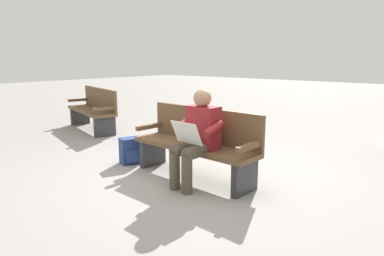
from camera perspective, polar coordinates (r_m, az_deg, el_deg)
ground_plane at (r=4.59m, az=0.23°, el=-8.14°), size 40.00×40.00×0.00m
bench_near at (r=4.51m, az=0.84°, el=-2.41°), size 1.82×0.55×0.90m
person_seated at (r=4.16m, az=0.85°, el=-1.18°), size 0.58×0.58×1.18m
backpack at (r=5.23m, az=-10.01°, el=-3.70°), size 0.33×0.36×0.38m
bench_far at (r=7.83m, az=-15.83°, el=3.08°), size 1.86×0.93×0.90m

